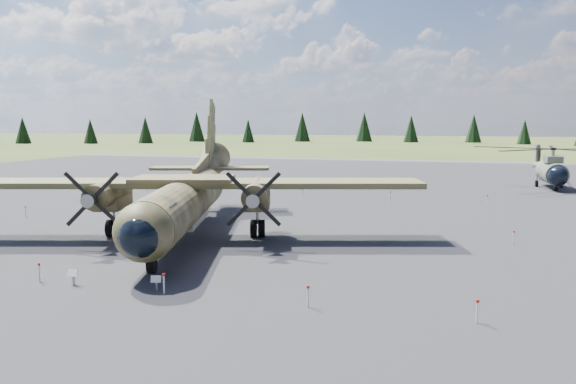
# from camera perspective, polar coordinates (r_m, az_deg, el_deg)

# --- Properties ---
(ground) EXTENTS (500.00, 500.00, 0.00)m
(ground) POSITION_cam_1_polar(r_m,az_deg,el_deg) (36.29, -5.01, -3.85)
(ground) COLOR brown
(ground) RESTS_ON ground
(apron) EXTENTS (120.00, 120.00, 0.04)m
(apron) POSITION_cam_1_polar(r_m,az_deg,el_deg) (45.62, -0.47, -1.55)
(apron) COLOR #59585D
(apron) RESTS_ON ground
(transport_plane) EXTENTS (27.69, 24.73, 9.23)m
(transport_plane) POSITION_cam_1_polar(r_m,az_deg,el_deg) (34.61, -10.25, -0.03)
(transport_plane) COLOR #36371D
(transport_plane) RESTS_ON ground
(helicopter_near) EXTENTS (17.11, 19.92, 4.24)m
(helicopter_near) POSITION_cam_1_polar(r_m,az_deg,el_deg) (64.45, 25.24, 3.01)
(helicopter_near) COLOR slate
(helicopter_near) RESTS_ON ground
(info_placard_left) EXTENTS (0.46, 0.21, 0.71)m
(info_placard_left) POSITION_cam_1_polar(r_m,az_deg,el_deg) (25.70, -21.00, -7.85)
(info_placard_left) COLOR gray
(info_placard_left) RESTS_ON ground
(info_placard_right) EXTENTS (0.45, 0.29, 0.66)m
(info_placard_right) POSITION_cam_1_polar(r_m,az_deg,el_deg) (23.90, -13.25, -8.76)
(info_placard_right) COLOR gray
(info_placard_right) RESTS_ON ground
(barrier_fence) EXTENTS (33.12, 29.62, 0.85)m
(barrier_fence) POSITION_cam_1_polar(r_m,az_deg,el_deg) (36.30, -5.75, -3.04)
(barrier_fence) COLOR white
(barrier_fence) RESTS_ON ground
(treeline) EXTENTS (331.06, 331.41, 11.00)m
(treeline) POSITION_cam_1_polar(r_m,az_deg,el_deg) (37.61, -0.00, 3.89)
(treeline) COLOR black
(treeline) RESTS_ON ground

